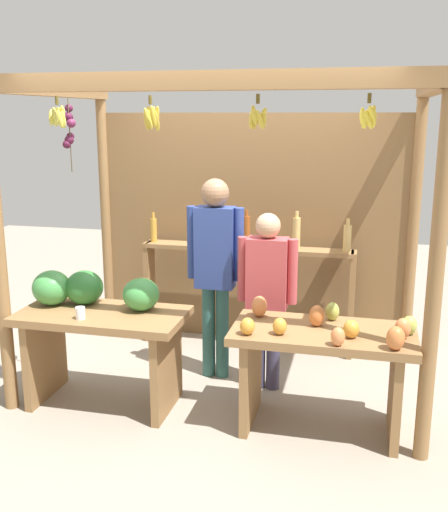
{
  "coord_description": "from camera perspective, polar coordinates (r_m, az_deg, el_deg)",
  "views": [
    {
      "loc": [
        1.06,
        -4.65,
        2.2
      ],
      "look_at": [
        0.0,
        -0.19,
        1.11
      ],
      "focal_mm": 41.78,
      "sensor_mm": 36.0,
      "label": 1
    }
  ],
  "objects": [
    {
      "name": "bottle_shelf_unit",
      "position": [
        5.63,
        2.35,
        -1.25
      ],
      "size": [
        2.01,
        0.22,
        1.35
      ],
      "color": "olive",
      "rests_on": "ground"
    },
    {
      "name": "fruit_counter_left",
      "position": [
        4.71,
        -12.06,
        -5.86
      ],
      "size": [
        1.28,
        0.65,
        1.02
      ],
      "color": "olive",
      "rests_on": "ground"
    },
    {
      "name": "market_stall",
      "position": [
        5.25,
        1.52,
        4.91
      ],
      "size": [
        3.14,
        1.97,
        2.47
      ],
      "color": "olive",
      "rests_on": "ground"
    },
    {
      "name": "fruit_counter_right",
      "position": [
        4.28,
        9.52,
        -9.23
      ],
      "size": [
        1.27,
        0.66,
        0.9
      ],
      "color": "olive",
      "rests_on": "ground"
    },
    {
      "name": "ground_plane",
      "position": [
        5.25,
        0.48,
        -11.41
      ],
      "size": [
        12.0,
        12.0,
        0.0
      ],
      "primitive_type": "plane",
      "color": "gray",
      "rests_on": "ground"
    },
    {
      "name": "vendor_woman",
      "position": [
        4.76,
        4.14,
        -2.99
      ],
      "size": [
        0.48,
        0.2,
        1.46
      ],
      "rotation": [
        0.0,
        0.0,
        0.1
      ],
      "color": "#3E3B56",
      "rests_on": "ground"
    },
    {
      "name": "vendor_man",
      "position": [
        4.93,
        -0.84,
        -0.36
      ],
      "size": [
        0.48,
        0.23,
        1.7
      ],
      "rotation": [
        0.0,
        0.0,
        -0.09
      ],
      "color": "#2E5F5A",
      "rests_on": "ground"
    }
  ]
}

